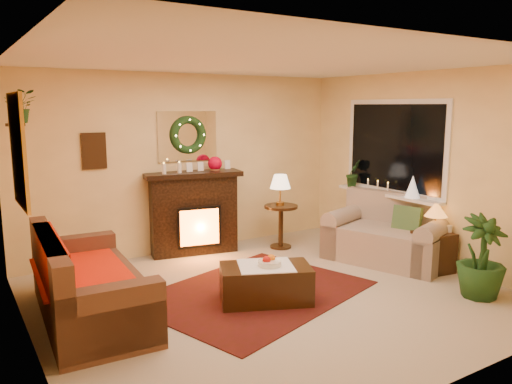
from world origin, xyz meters
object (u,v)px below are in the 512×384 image
end_table_square (433,251)px  coffee_table (266,284)px  sofa (90,277)px  fireplace (193,216)px  loveseat (387,232)px  side_table_round (281,227)px

end_table_square → coffee_table: (-2.42, 0.28, -0.06)m
sofa → end_table_square: sofa is taller
fireplace → loveseat: size_ratio=0.78×
sofa → fireplace: (1.86, 1.54, 0.12)m
sofa → side_table_round: 3.27m
side_table_round → coffee_table: 2.17m
sofa → end_table_square: size_ratio=3.98×
loveseat → end_table_square: loveseat is taller
coffee_table → fireplace: bearing=110.4°
loveseat → coffee_table: bearing=169.4°
side_table_round → coffee_table: size_ratio=0.67×
sofa → coffee_table: bearing=-16.2°
side_table_round → end_table_square: size_ratio=1.26×
sofa → loveseat: bearing=-0.6°
loveseat → end_table_square: (0.20, -0.62, -0.15)m
sofa → end_table_square: 4.24m
loveseat → side_table_round: loveseat is taller
sofa → loveseat: loveseat is taller
loveseat → side_table_round: (-0.85, 1.34, -0.10)m
fireplace → loveseat: (2.09, -1.81, -0.13)m
sofa → loveseat: 3.95m
fireplace → loveseat: fireplace is taller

